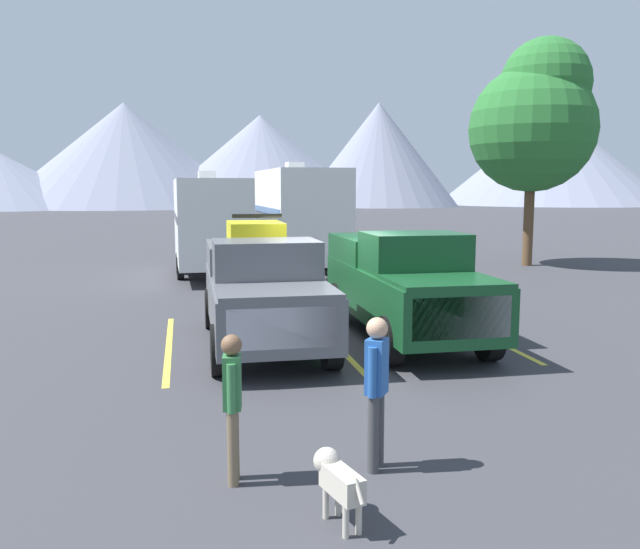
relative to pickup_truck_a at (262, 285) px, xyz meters
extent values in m
plane|color=#38383D|center=(1.40, -0.17, -1.17)|extent=(240.00, 240.00, 0.00)
cube|color=#595B60|center=(0.00, -0.22, -0.27)|extent=(2.11, 5.55, 0.92)
cube|color=#595B60|center=(-0.02, -2.21, 0.23)|extent=(1.98, 1.57, 0.08)
cube|color=#595B60|center=(-0.01, -0.72, 0.57)|extent=(1.94, 1.46, 0.76)
cube|color=slate|center=(-0.01, -1.29, 0.61)|extent=(1.81, 0.24, 0.56)
cube|color=#595B60|center=(0.01, 1.27, 0.46)|extent=(2.04, 2.56, 0.54)
cube|color=silver|center=(-0.03, -2.95, -0.23)|extent=(1.74, 0.08, 0.65)
cylinder|color=black|center=(0.92, -2.11, -0.74)|extent=(0.29, 0.86, 0.86)
cylinder|color=black|center=(-0.96, -2.09, -0.74)|extent=(0.29, 0.86, 0.86)
cylinder|color=black|center=(0.96, 1.65, -0.74)|extent=(0.29, 0.86, 0.86)
cylinder|color=black|center=(-0.93, 1.67, -0.74)|extent=(0.29, 0.86, 0.86)
cube|color=yellow|center=(0.01, 1.27, 0.96)|extent=(1.14, 1.64, 0.45)
cylinder|color=black|center=(0.47, 0.71, 0.95)|extent=(0.18, 0.44, 0.44)
cylinder|color=black|center=(-0.45, 0.72, 0.95)|extent=(0.18, 0.44, 0.44)
cylinder|color=black|center=(0.48, 1.83, 0.95)|extent=(0.18, 0.44, 0.44)
cylinder|color=black|center=(-0.44, 1.84, 0.95)|extent=(0.18, 0.44, 0.44)
cube|color=black|center=(0.01, 0.82, 1.33)|extent=(1.03, 0.09, 0.08)
cube|color=#144723|center=(2.91, -0.13, -0.23)|extent=(2.06, 5.84, 1.00)
cube|color=#144723|center=(2.89, -2.22, 0.31)|extent=(1.94, 1.65, 0.08)
cube|color=#144723|center=(2.90, -0.65, 0.66)|extent=(1.89, 1.53, 0.77)
cube|color=slate|center=(2.90, -1.26, 0.69)|extent=(1.76, 0.24, 0.57)
cube|color=#144723|center=(2.92, 1.44, 0.55)|extent=(1.99, 2.70, 0.55)
cube|color=silver|center=(2.88, -3.01, -0.18)|extent=(1.70, 0.08, 0.70)
cylinder|color=black|center=(3.81, -2.12, -0.72)|extent=(0.29, 0.89, 0.88)
cylinder|color=black|center=(1.97, -2.10, -0.72)|extent=(0.29, 0.89, 0.88)
cylinder|color=black|center=(3.85, 1.84, -0.72)|extent=(0.29, 0.89, 0.88)
cylinder|color=black|center=(2.01, 1.86, -0.72)|extent=(0.29, 0.89, 0.88)
cube|color=gold|center=(-1.83, 0.11, -1.16)|extent=(0.12, 5.50, 0.01)
cube|color=gold|center=(1.40, 0.11, -1.16)|extent=(0.12, 5.50, 0.01)
cube|color=gold|center=(4.63, 0.11, -1.16)|extent=(0.12, 5.50, 0.01)
cube|color=white|center=(-0.57, 10.40, 0.78)|extent=(2.47, 6.51, 2.83)
cube|color=#595960|center=(-1.74, 10.37, 0.92)|extent=(0.18, 6.19, 0.24)
cube|color=silver|center=(-0.60, 11.37, 2.34)|extent=(0.62, 0.72, 0.30)
cube|color=#333333|center=(-0.47, 6.58, -0.85)|extent=(0.15, 1.20, 0.12)
cylinder|color=black|center=(0.51, 9.65, -0.79)|extent=(0.24, 0.77, 0.76)
cylinder|color=black|center=(-1.61, 9.60, -0.79)|extent=(0.24, 0.77, 0.76)
cylinder|color=black|center=(0.47, 11.20, -0.79)|extent=(0.24, 0.77, 0.76)
cylinder|color=black|center=(-1.65, 11.15, -0.79)|extent=(0.24, 0.77, 0.76)
cube|color=white|center=(2.62, 10.47, 0.95)|extent=(2.56, 6.06, 3.16)
cube|color=#4C6B99|center=(1.41, 10.44, 1.10)|extent=(0.17, 5.76, 0.24)
cube|color=silver|center=(2.60, 11.37, 2.68)|extent=(0.62, 0.72, 0.30)
cube|color=#333333|center=(2.71, 6.87, -0.85)|extent=(0.15, 1.20, 0.12)
cylinder|color=black|center=(3.75, 9.78, -0.79)|extent=(0.24, 0.77, 0.76)
cylinder|color=black|center=(1.53, 9.72, -0.79)|extent=(0.24, 0.77, 0.76)
cylinder|color=black|center=(3.71, 11.22, -0.79)|extent=(0.24, 0.77, 0.76)
cylinder|color=black|center=(1.49, 11.16, -0.79)|extent=(0.24, 0.77, 0.76)
cylinder|color=#726047|center=(-1.06, -6.18, -0.76)|extent=(0.12, 0.12, 0.80)
cylinder|color=#726047|center=(-1.03, -6.02, -0.76)|extent=(0.12, 0.12, 0.80)
cube|color=#33723F|center=(-1.04, -6.10, -0.08)|extent=(0.21, 0.26, 0.57)
sphere|color=brown|center=(-1.04, -6.10, 0.32)|extent=(0.22, 0.22, 0.22)
cylinder|color=#33723F|center=(-1.06, -6.23, -0.11)|extent=(0.09, 0.09, 0.51)
cylinder|color=#33723F|center=(-1.03, -5.97, -0.11)|extent=(0.09, 0.09, 0.51)
cylinder|color=#3F3F42|center=(0.56, -6.03, -0.74)|extent=(0.13, 0.13, 0.86)
cylinder|color=#3F3F42|center=(0.46, -6.17, -0.74)|extent=(0.13, 0.13, 0.86)
cube|color=#2659A5|center=(0.51, -6.10, 0.00)|extent=(0.31, 0.32, 0.61)
sphere|color=tan|center=(0.51, -6.10, 0.42)|extent=(0.23, 0.23, 0.23)
cylinder|color=#2659A5|center=(0.59, -5.99, -0.03)|extent=(0.10, 0.10, 0.55)
cylinder|color=#2659A5|center=(0.43, -6.21, -0.03)|extent=(0.10, 0.10, 0.55)
cube|color=beige|center=(-0.14, -7.22, -0.75)|extent=(0.33, 0.58, 0.23)
sphere|color=beige|center=(-0.22, -6.92, -0.66)|extent=(0.26, 0.26, 0.26)
cylinder|color=beige|center=(-0.07, -7.51, -0.70)|extent=(0.08, 0.16, 0.20)
cylinder|color=beige|center=(-0.26, -7.05, -1.02)|extent=(0.06, 0.06, 0.30)
cylinder|color=beige|center=(-0.13, -7.01, -1.02)|extent=(0.06, 0.06, 0.30)
cylinder|color=beige|center=(-0.16, -7.42, -1.02)|extent=(0.06, 0.06, 0.30)
cylinder|color=beige|center=(-0.03, -7.39, -1.02)|extent=(0.06, 0.06, 0.30)
cylinder|color=brown|center=(11.84, 10.87, 0.89)|extent=(0.39, 0.39, 4.11)
sphere|color=#286B2D|center=(11.84, 10.87, 4.16)|extent=(4.87, 4.87, 4.87)
sphere|color=#286B2D|center=(12.22, 10.70, 5.87)|extent=(3.41, 3.41, 3.41)
cone|color=gray|center=(-10.04, 96.22, 6.94)|extent=(39.16, 39.16, 16.21)
cone|color=gray|center=(11.05, 93.63, 6.08)|extent=(34.81, 34.81, 14.49)
cone|color=gray|center=(29.97, 90.90, 7.14)|extent=(25.90, 25.90, 16.61)
cone|color=gray|center=(63.76, 95.26, 7.12)|extent=(40.32, 40.32, 16.58)
camera|label=1|loc=(-1.50, -12.71, 1.92)|focal=36.78mm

